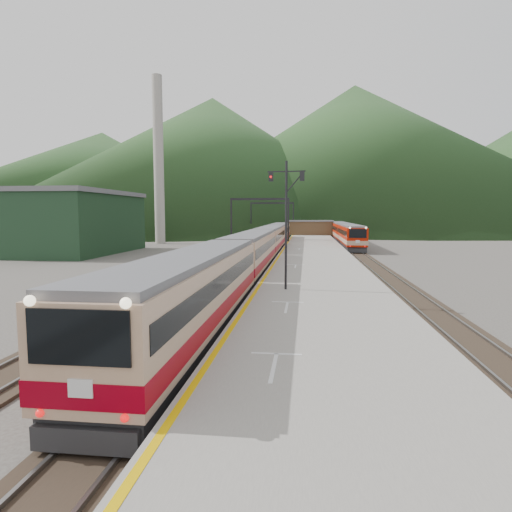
# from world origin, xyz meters

# --- Properties ---
(ground) EXTENTS (400.00, 400.00, 0.00)m
(ground) POSITION_xyz_m (0.00, 0.00, 0.00)
(ground) COLOR #47423D
(ground) RESTS_ON ground
(track_main) EXTENTS (2.60, 200.00, 0.23)m
(track_main) POSITION_xyz_m (0.00, 40.00, 0.07)
(track_main) COLOR black
(track_main) RESTS_ON ground
(track_far) EXTENTS (2.60, 200.00, 0.23)m
(track_far) POSITION_xyz_m (-5.00, 40.00, 0.07)
(track_far) COLOR black
(track_far) RESTS_ON ground
(track_second) EXTENTS (2.60, 200.00, 0.23)m
(track_second) POSITION_xyz_m (11.50, 40.00, 0.07)
(track_second) COLOR black
(track_second) RESTS_ON ground
(platform) EXTENTS (8.00, 100.00, 1.00)m
(platform) POSITION_xyz_m (5.60, 38.00, 0.50)
(platform) COLOR gray
(platform) RESTS_ON ground
(gantry_near) EXTENTS (9.55, 0.25, 8.00)m
(gantry_near) POSITION_xyz_m (-2.85, 55.00, 5.59)
(gantry_near) COLOR black
(gantry_near) RESTS_ON ground
(gantry_far) EXTENTS (9.55, 0.25, 8.00)m
(gantry_far) POSITION_xyz_m (-2.85, 80.00, 5.59)
(gantry_far) COLOR black
(gantry_far) RESTS_ON ground
(warehouse) EXTENTS (14.50, 20.50, 8.60)m
(warehouse) POSITION_xyz_m (-28.00, 42.00, 4.32)
(warehouse) COLOR black
(warehouse) RESTS_ON ground
(smokestack) EXTENTS (1.80, 1.80, 30.00)m
(smokestack) POSITION_xyz_m (-22.00, 62.00, 15.00)
(smokestack) COLOR #9E998E
(smokestack) RESTS_ON ground
(station_shed) EXTENTS (9.40, 4.40, 3.10)m
(station_shed) POSITION_xyz_m (5.60, 78.00, 2.57)
(station_shed) COLOR #4C3823
(station_shed) RESTS_ON platform
(hill_a) EXTENTS (180.00, 180.00, 60.00)m
(hill_a) POSITION_xyz_m (-40.00, 190.00, 30.00)
(hill_a) COLOR #264D21
(hill_a) RESTS_ON ground
(hill_b) EXTENTS (220.00, 220.00, 75.00)m
(hill_b) POSITION_xyz_m (30.00, 230.00, 37.50)
(hill_b) COLOR #264D21
(hill_b) RESTS_ON ground
(hill_d) EXTENTS (200.00, 200.00, 55.00)m
(hill_d) POSITION_xyz_m (-120.00, 240.00, 27.50)
(hill_d) COLOR #264D21
(hill_d) RESTS_ON ground
(main_train) EXTENTS (2.77, 75.97, 3.38)m
(main_train) POSITION_xyz_m (0.00, 32.31, 1.92)
(main_train) COLOR tan
(main_train) RESTS_ON track_main
(second_train) EXTENTS (2.79, 57.24, 3.40)m
(second_train) POSITION_xyz_m (11.50, 72.80, 1.93)
(second_train) COLOR #A61401
(second_train) RESTS_ON track_second
(signal_mast) EXTENTS (2.19, 0.42, 7.42)m
(signal_mast) POSITION_xyz_m (3.52, 10.90, 5.50)
(signal_mast) COLOR black
(signal_mast) RESTS_ON platform
(short_signal_a) EXTENTS (0.25, 0.21, 2.27)m
(short_signal_a) POSITION_xyz_m (-2.75, 7.53, 1.46)
(short_signal_a) COLOR black
(short_signal_a) RESTS_ON ground
(short_signal_b) EXTENTS (0.26, 0.23, 2.27)m
(short_signal_b) POSITION_xyz_m (-3.17, 26.31, 1.46)
(short_signal_b) COLOR black
(short_signal_b) RESTS_ON ground
(short_signal_c) EXTENTS (0.26, 0.23, 2.27)m
(short_signal_c) POSITION_xyz_m (-6.60, 12.41, 1.46)
(short_signal_c) COLOR black
(short_signal_c) RESTS_ON ground
(worker) EXTENTS (0.76, 0.73, 1.75)m
(worker) POSITION_xyz_m (-2.89, -0.65, 0.87)
(worker) COLOR #1E222E
(worker) RESTS_ON ground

